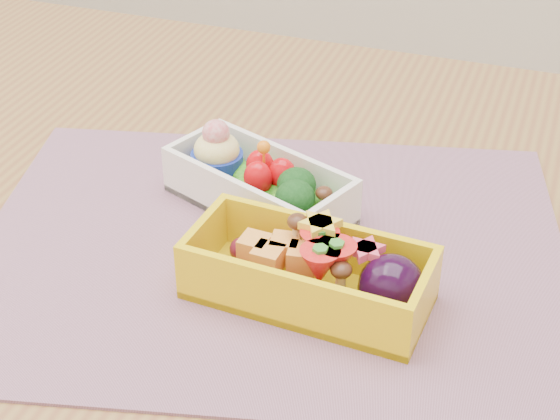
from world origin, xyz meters
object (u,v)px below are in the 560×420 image
(bento_yellow, at_px, (313,272))
(placemat, at_px, (269,250))
(table, at_px, (308,322))
(bento_white, at_px, (258,184))

(bento_yellow, bearing_deg, placemat, 141.04)
(table, distance_m, bento_yellow, 0.16)
(table, bearing_deg, bento_yellow, -70.69)
(bento_yellow, bearing_deg, table, 113.09)
(table, xyz_separation_m, bento_yellow, (0.03, -0.09, 0.13))
(table, bearing_deg, bento_white, 158.84)
(table, relative_size, bento_white, 6.59)
(table, xyz_separation_m, placemat, (-0.02, -0.04, 0.10))
(placemat, height_order, bento_yellow, bento_yellow)
(placemat, xyz_separation_m, bento_yellow, (0.05, -0.05, 0.03))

